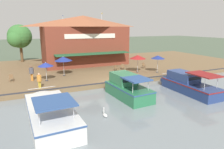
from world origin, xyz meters
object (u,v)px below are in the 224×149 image
waterfront_restaurant (84,40)px  motorboat_nearest_quay (185,84)px  cafe_chair_beside_entrance (11,78)px  motorboat_distant_upstream (49,110)px  cafe_chair_facing_river (123,66)px  patio_umbrella_near_quay_edge (158,57)px  cafe_chair_mid_patio (116,68)px  motorboat_mid_row (125,87)px  patio_umbrella_back_row (138,57)px  person_mid_patio (39,79)px  person_near_entrance (31,71)px  patio_umbrella_by_entrance (63,59)px  swan (105,115)px  tree_downstream_bank (19,37)px  patio_umbrella_mid_patio_right (46,64)px  cafe_chair_back_row_seat (144,65)px

waterfront_restaurant → motorboat_nearest_quay: 19.47m
cafe_chair_beside_entrance → motorboat_distant_upstream: size_ratio=0.10×
cafe_chair_facing_river → patio_umbrella_near_quay_edge: bearing=43.9°
cafe_chair_mid_patio → motorboat_mid_row: motorboat_mid_row is taller
patio_umbrella_back_row → person_mid_patio: (2.53, -13.38, -1.17)m
waterfront_restaurant → person_mid_patio: 15.58m
person_near_entrance → motorboat_nearest_quay: bearing=58.9°
patio_umbrella_near_quay_edge → patio_umbrella_by_entrance: patio_umbrella_by_entrance is taller
cafe_chair_beside_entrance → swan: size_ratio=1.23×
patio_umbrella_by_entrance → cafe_chair_facing_river: size_ratio=3.04×
person_near_entrance → swan: size_ratio=2.65×
patio_umbrella_by_entrance → cafe_chair_facing_river: 9.01m
motorboat_nearest_quay → tree_downstream_bank: (-24.07, -16.22, 4.26)m
person_mid_patio → motorboat_mid_row: (4.28, 7.77, -0.67)m
patio_umbrella_near_quay_edge → patio_umbrella_by_entrance: (-3.53, -12.43, 0.06)m
waterfront_restaurant → patio_umbrella_by_entrance: bearing=-33.1°
tree_downstream_bank → person_near_entrance: bearing=4.1°
cafe_chair_mid_patio → person_mid_patio: (4.58, -11.01, 0.55)m
waterfront_restaurant → patio_umbrella_near_quay_edge: 13.67m
patio_umbrella_mid_patio_right → person_mid_patio: patio_umbrella_mid_patio_right is taller
patio_umbrella_by_entrance → motorboat_nearest_quay: patio_umbrella_by_entrance is taller
patio_umbrella_back_row → patio_umbrella_near_quay_edge: size_ratio=1.01×
patio_umbrella_near_quay_edge → cafe_chair_back_row_seat: (-3.33, -0.08, -1.72)m
cafe_chair_back_row_seat → person_near_entrance: bearing=-86.7°
swan → patio_umbrella_near_quay_edge: bearing=128.1°
patio_umbrella_by_entrance → motorboat_nearest_quay: 15.26m
cafe_chair_beside_entrance → swan: 14.19m
cafe_chair_beside_entrance → motorboat_distant_upstream: (10.96, 2.90, -0.31)m
person_near_entrance → cafe_chair_facing_river: bearing=95.9°
waterfront_restaurant → cafe_chair_mid_patio: bearing=16.8°
motorboat_mid_row → patio_umbrella_by_entrance: bearing=-154.4°
cafe_chair_facing_river → motorboat_mid_row: bearing=-25.9°
swan → tree_downstream_bank: (-26.61, -5.71, 4.90)m
cafe_chair_back_row_seat → motorboat_nearest_quay: bearing=-6.9°
patio_umbrella_by_entrance → motorboat_distant_upstream: (11.38, -3.38, -2.09)m
cafe_chair_facing_river → swan: 15.39m
person_near_entrance → motorboat_distant_upstream: size_ratio=0.21×
motorboat_distant_upstream → cafe_chair_beside_entrance: bearing=-165.2°
cafe_chair_mid_patio → cafe_chair_beside_entrance: size_ratio=1.00×
waterfront_restaurant → swan: size_ratio=20.67×
person_near_entrance → motorboat_distant_upstream: (10.25, 0.63, -0.99)m
cafe_chair_mid_patio → motorboat_distant_upstream: size_ratio=0.10×
patio_umbrella_back_row → cafe_chair_mid_patio: 3.58m
cafe_chair_mid_patio → patio_umbrella_near_quay_edge: bearing=55.5°
motorboat_distant_upstream → tree_downstream_bank: (-25.20, -1.71, 4.36)m
cafe_chair_facing_river → cafe_chair_back_row_seat: same height
tree_downstream_bank → patio_umbrella_by_entrance: bearing=20.2°
patio_umbrella_mid_patio_right → cafe_chair_beside_entrance: bearing=-110.2°
swan → motorboat_nearest_quay: bearing=103.6°
motorboat_nearest_quay → motorboat_mid_row: size_ratio=1.19×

